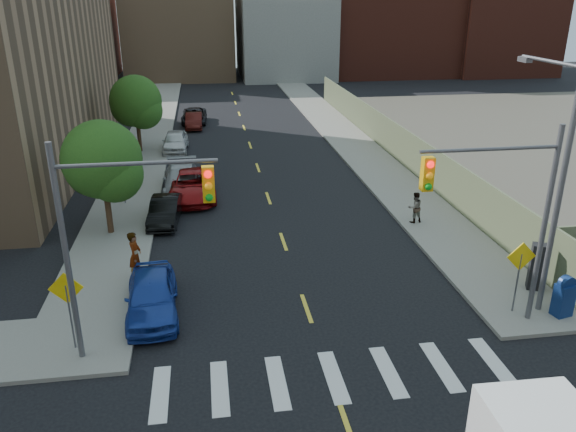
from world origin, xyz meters
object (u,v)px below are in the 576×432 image
object	(u,v)px
pedestrian_west	(135,255)
parked_car_black	(165,211)
parked_car_red	(192,185)
pedestrian_east	(415,207)
parked_car_maroon	(194,121)
parked_car_grey	(194,116)
payphone	(537,267)
parked_car_blue	(152,295)
mailbox	(564,296)
parked_car_white	(175,141)
parked_car_silver	(182,180)

from	to	relation	value
pedestrian_west	parked_car_black	bearing A→B (deg)	0.69
parked_car_red	pedestrian_west	xyz separation A→B (m)	(-2.10, -9.64, 0.38)
pedestrian_west	pedestrian_east	xyz separation A→B (m)	(12.98, 3.98, -0.21)
parked_car_red	parked_car_maroon	bearing A→B (deg)	88.56
parked_car_red	parked_car_grey	distance (m)	19.92
payphone	pedestrian_east	size ratio (longest dim) A/B	1.19
parked_car_red	pedestrian_east	distance (m)	12.27
parked_car_grey	pedestrian_east	xyz separation A→B (m)	(10.88, -25.58, 0.29)
parked_car_blue	parked_car_grey	world-z (taller)	parked_car_blue
payphone	pedestrian_west	bearing A→B (deg)	-168.12
parked_car_maroon	mailbox	world-z (taller)	mailbox
parked_car_red	parked_car_grey	world-z (taller)	parked_car_red
parked_car_red	pedestrian_west	bearing A→B (deg)	-103.73
parked_car_red	parked_car_white	world-z (taller)	parked_car_red
parked_car_blue	pedestrian_west	distance (m)	2.77
pedestrian_west	mailbox	bearing A→B (deg)	-100.48
parked_car_red	payphone	xyz separation A→B (m)	(13.06, -12.79, 0.32)
parked_car_red	mailbox	size ratio (longest dim) A/B	3.55
parked_car_blue	parked_car_grey	bearing A→B (deg)	84.32
parked_car_white	pedestrian_east	xyz separation A→B (m)	(12.18, -16.00, 0.19)
parked_car_black	parked_car_red	bearing A→B (deg)	74.37
pedestrian_east	pedestrian_west	bearing A→B (deg)	5.34
parked_car_red	mailbox	world-z (taller)	mailbox
mailbox	pedestrian_west	bearing A→B (deg)	148.20
parked_car_grey	pedestrian_west	xyz separation A→B (m)	(-2.10, -29.56, 0.50)
payphone	pedestrian_west	distance (m)	15.48
mailbox	payphone	distance (m)	1.93
payphone	parked_car_blue	bearing A→B (deg)	-158.49
parked_car_silver	parked_car_black	bearing A→B (deg)	-100.10
parked_car_black	parked_car_silver	bearing A→B (deg)	85.80
parked_car_red	parked_car_grey	xyz separation A→B (m)	(0.00, 19.92, -0.12)
parked_car_red	pedestrian_east	xyz separation A→B (m)	(10.88, -5.66, 0.17)
parked_car_maroon	payphone	distance (m)	33.26
parked_car_grey	payphone	size ratio (longest dim) A/B	2.46
parked_car_white	parked_car_grey	bearing A→B (deg)	84.21
parked_car_blue	payphone	size ratio (longest dim) A/B	2.38
parked_car_black	parked_car_white	world-z (taller)	parked_car_white
parked_car_red	pedestrian_east	bearing A→B (deg)	-28.91
parked_car_red	parked_car_silver	world-z (taller)	parked_car_red
parked_car_blue	payphone	xyz separation A→B (m)	(14.36, -0.52, 0.32)
mailbox	parked_car_red	bearing A→B (deg)	118.17
parked_car_blue	parked_car_maroon	distance (m)	30.10
mailbox	parked_car_grey	bearing A→B (deg)	97.32
mailbox	pedestrian_west	size ratio (longest dim) A/B	0.78
parked_car_grey	pedestrian_west	size ratio (longest dim) A/B	2.31
pedestrian_west	parked_car_red	bearing A→B (deg)	-4.16
parked_car_blue	payphone	distance (m)	14.37
parked_car_black	parked_car_maroon	bearing A→B (deg)	91.17
parked_car_maroon	parked_car_grey	xyz separation A→B (m)	(0.00, 2.12, -0.01)
parked_car_blue	parked_car_white	world-z (taller)	parked_car_blue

